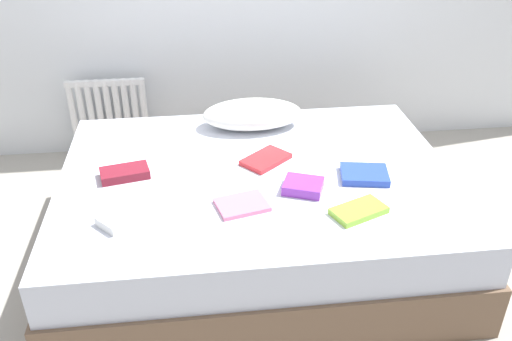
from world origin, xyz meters
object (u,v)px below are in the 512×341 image
Objects in this scene: textbook_maroon at (125,173)px; textbook_lime at (359,211)px; textbook_blue at (364,175)px; textbook_pink at (242,205)px; pillow at (252,114)px; radiator at (109,111)px; textbook_white at (126,215)px; textbook_purple at (303,186)px; bed at (257,213)px; textbook_red at (266,159)px.

textbook_maroon is 0.97× the size of textbook_lime.
textbook_blue is 0.65m from textbook_pink.
textbook_blue is at bearing 45.91° from textbook_lime.
pillow reaches higher than textbook_lime.
textbook_blue is at bearing -43.27° from radiator.
textbook_white is (0.26, -1.53, 0.17)m from radiator.
textbook_white is at bearing -149.16° from textbook_purple.
bed is 3.81× the size of radiator.
textbook_pink is at bearing -153.55° from textbook_blue.
textbook_purple is (0.85, -0.23, 0.00)m from textbook_maroon.
textbook_lime is (0.37, -0.94, -0.06)m from pillow.
textbook_red is 0.43m from textbook_pink.
bed is at bearing 111.23° from textbook_lime.
radiator is 2.91× the size of textbook_purple.
textbook_pink is at bearing -99.90° from pillow.
textbook_white is (-0.68, -0.43, 0.01)m from textbook_red.
textbook_maroon reaches higher than textbook_lime.
textbook_pink is at bearing 144.07° from textbook_lime.
textbook_pink is at bearing -38.55° from textbook_white.
textbook_white is at bearing 169.64° from textbook_pink.
textbook_blue is 1.02× the size of textbook_pink.
textbook_pink is at bearing -62.63° from radiator.
radiator is 0.91× the size of pillow.
textbook_blue reaches higher than bed.
radiator reaches higher than textbook_white.
textbook_maroon reaches higher than textbook_pink.
bed is at bearing -160.32° from textbook_red.
textbook_purple is (0.30, 0.10, 0.01)m from textbook_pink.
textbook_blue is 0.51m from textbook_red.
textbook_maroon is 1.29× the size of textbook_purple.
textbook_maroon is 1.15m from textbook_lime.
textbook_red is at bearing -49.43° from radiator.
textbook_purple reaches higher than textbook_lime.
radiator is 2.14× the size of textbook_red.
pillow is (0.04, 0.53, 0.33)m from bed.
radiator is at bearing 149.09° from textbook_purple.
textbook_white is (-0.62, -0.33, 0.27)m from bed.
textbook_lime reaches higher than textbook_red.
textbook_purple is at bearing -106.12° from textbook_red.
pillow is at bearing 88.24° from textbook_lime.
pillow is (0.92, -0.67, 0.23)m from radiator.
textbook_red is at bearing -9.62° from textbook_white.
radiator is at bearing 57.53° from textbook_white.
bed is at bearing 156.31° from textbook_purple.
bed is 0.41m from textbook_pink.
textbook_white is at bearing -80.20° from radiator.
textbook_red is at bearing 136.13° from textbook_purple.
textbook_blue is at bearing 35.13° from textbook_purple.
radiator is at bearing 103.29° from textbook_pink.
textbook_pink is (-0.62, -0.18, -0.01)m from textbook_blue.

